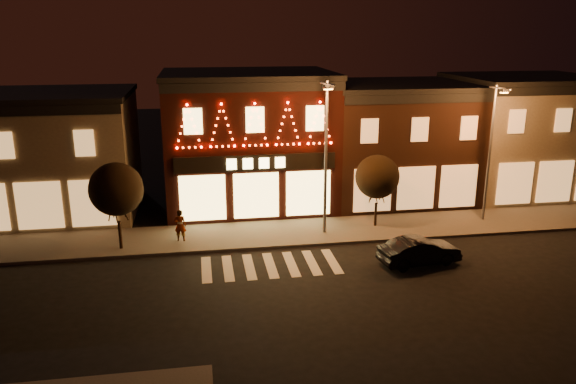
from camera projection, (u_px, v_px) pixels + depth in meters
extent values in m
plane|color=black|center=(283.00, 305.00, 22.71)|extent=(120.00, 120.00, 0.00)
cube|color=#47423D|center=(297.00, 232.00, 30.58)|extent=(44.00, 4.00, 0.15)
cube|color=#6F634F|center=(29.00, 157.00, 32.97)|extent=(12.00, 8.00, 7.00)
cube|color=black|center=(20.00, 95.00, 31.94)|extent=(12.20, 8.20, 0.30)
cube|color=black|center=(249.00, 142.00, 34.85)|extent=(10.00, 8.00, 8.00)
cube|color=black|center=(247.00, 74.00, 33.68)|extent=(10.20, 8.20, 0.30)
cube|color=black|center=(254.00, 87.00, 29.96)|extent=(10.00, 0.25, 0.50)
cube|color=black|center=(256.00, 163.00, 31.08)|extent=(9.00, 0.15, 0.90)
cube|color=#FFD87F|center=(256.00, 163.00, 30.98)|extent=(3.40, 0.08, 0.60)
cube|color=#321A11|center=(394.00, 143.00, 36.43)|extent=(9.00, 8.00, 7.20)
cube|color=black|center=(397.00, 85.00, 35.38)|extent=(9.20, 8.20, 0.30)
cube|color=black|center=(422.00, 99.00, 31.66)|extent=(9.00, 0.25, 0.50)
cube|color=#6F634F|center=(522.00, 137.00, 37.79)|extent=(9.00, 8.00, 7.50)
cube|color=black|center=(529.00, 78.00, 36.69)|extent=(9.20, 8.20, 0.30)
cube|color=black|center=(567.00, 91.00, 32.97)|extent=(9.00, 0.25, 0.50)
cylinder|color=#59595E|center=(326.00, 159.00, 29.27)|extent=(0.16, 0.16, 8.11)
cylinder|color=#59595E|center=(328.00, 84.00, 27.38)|extent=(0.42, 1.61, 0.10)
cube|color=#59595E|center=(328.00, 87.00, 26.62)|extent=(0.55, 0.38, 0.18)
cube|color=orange|center=(328.00, 89.00, 26.65)|extent=(0.42, 0.27, 0.05)
cylinder|color=#59595E|center=(489.00, 154.00, 31.40)|extent=(0.15, 0.15, 7.69)
cylinder|color=#59595E|center=(500.00, 88.00, 29.61)|extent=(0.48, 1.51, 0.10)
cube|color=#59595E|center=(504.00, 90.00, 28.89)|extent=(0.53, 0.38, 0.17)
cube|color=orange|center=(504.00, 93.00, 28.92)|extent=(0.40, 0.28, 0.05)
cylinder|color=black|center=(120.00, 235.00, 27.98)|extent=(0.16, 0.16, 1.44)
sphere|color=black|center=(116.00, 189.00, 27.32)|extent=(2.63, 2.63, 2.63)
cylinder|color=black|center=(376.00, 214.00, 31.24)|extent=(0.14, 0.14, 1.32)
sphere|color=black|center=(377.00, 177.00, 30.63)|extent=(2.41, 2.41, 2.41)
imported|color=black|center=(419.00, 251.00, 26.50)|extent=(4.07, 1.96, 1.29)
imported|color=gray|center=(180.00, 225.00, 28.93)|extent=(0.68, 0.51, 1.69)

